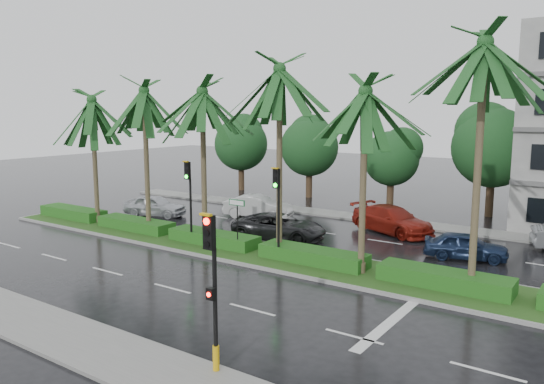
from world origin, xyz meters
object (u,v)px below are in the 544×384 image
Objects in this scene: signal_median_left at (189,190)px; car_blue at (466,246)px; signal_near at (213,286)px; street_sign at (237,212)px; car_red at (392,220)px; car_white at (258,206)px; car_darkgrey at (279,227)px; car_silver at (155,206)px.

car_blue is (12.50, 5.71, -2.34)m from signal_median_left.
signal_near reaches higher than car_blue.
street_sign is 0.49× the size of car_red.
car_white is 0.88× the size of car_darkgrey.
street_sign reaches higher than car_darkgrey.
signal_near is at bearing -163.44° from car_white.
car_darkgrey is (10.50, -0.65, 0.00)m from car_silver.
signal_median_left is 9.07m from car_silver.
car_red is (4.50, 8.75, -1.35)m from street_sign.
car_silver is at bearing 78.41° from car_blue.
car_darkgrey is 9.67m from car_blue.
car_blue is (9.50, 1.81, -0.06)m from car_darkgrey.
signal_median_left reaches higher than signal_near.
car_white is 1.18× the size of car_blue.
car_white is 0.85× the size of car_red.
car_white is 14.20m from car_blue.
car_darkgrey is at bearing 159.99° from car_red.
car_darkgrey reaches higher than car_blue.
signal_near reaches higher than car_red.
car_blue is (5.00, -3.22, -0.12)m from car_red.
car_darkgrey is (-7.00, 13.59, -1.79)m from signal_near.
car_white is at bearing 34.78° from car_darkgrey.
car_darkgrey is at bearing 90.00° from street_sign.
signal_median_left is at bearing -176.53° from street_sign.
car_blue is at bearing -100.98° from car_red.
signal_near reaches higher than car_silver.
street_sign is at bearing -129.48° from car_silver.
car_darkgrey is at bearing -149.22° from car_white.
signal_median_left is 1.68× the size of street_sign.
car_red reaches higher than car_white.
car_white is 9.04m from car_red.
car_white is at bearing 119.66° from street_sign.
signal_near is 1.04× the size of car_silver.
car_darkgrey reaches higher than car_silver.
street_sign is at bearing 125.34° from signal_near.
signal_median_left reaches higher than street_sign.
street_sign is 9.93m from car_red.
car_red is (15.00, 4.38, 0.06)m from car_silver.
street_sign reaches higher than car_silver.
signal_near is at bearing -150.54° from car_red.
signal_near is 13.93m from signal_median_left.
signal_near reaches higher than car_darkgrey.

